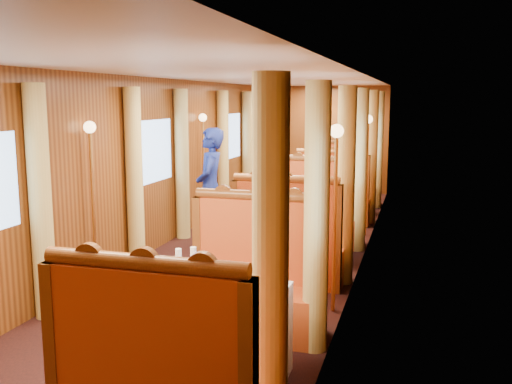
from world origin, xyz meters
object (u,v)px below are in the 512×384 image
at_px(rose_vase_far, 340,165).
at_px(banquette_mid_fwd, 288,249).
at_px(banquette_mid_aft, 318,216).
at_px(steward, 211,188).
at_px(banquette_far_aft, 347,184).
at_px(table_mid, 305,234).
at_px(table_far, 340,194).
at_px(teapot_right, 211,286).
at_px(table_near, 217,335).
at_px(banquette_far_fwd, 332,200).
at_px(rose_vase_mid, 305,194).
at_px(teapot_back, 211,276).
at_px(teapot_left, 186,282).
at_px(banquette_near_aft, 254,288).
at_px(tea_tray, 205,290).
at_px(fruit_plate, 246,296).

bearing_deg(rose_vase_far, banquette_mid_fwd, -89.80).
height_order(banquette_mid_aft, steward, steward).
height_order(banquette_mid_fwd, banquette_far_aft, same).
xyz_separation_m(table_mid, banquette_mid_aft, (0.00, 1.01, 0.05)).
xyz_separation_m(table_far, teapot_right, (0.00, -7.12, 0.44)).
relative_size(table_near, banquette_far_fwd, 0.78).
relative_size(table_far, rose_vase_mid, 2.92).
distance_m(banquette_far_aft, teapot_right, 8.14).
xyz_separation_m(banquette_mid_fwd, teapot_back, (-0.08, -2.39, 0.39)).
height_order(table_near, banquette_mid_aft, banquette_mid_aft).
bearing_deg(table_near, teapot_back, 131.37).
xyz_separation_m(banquette_mid_aft, steward, (-1.52, -0.59, 0.47)).
xyz_separation_m(table_near, teapot_left, (-0.21, -0.11, 0.45)).
bearing_deg(rose_vase_mid, banquette_mid_fwd, -89.36).
distance_m(table_mid, banquette_mid_aft, 1.02).
distance_m(banquette_far_fwd, steward, 2.60).
relative_size(banquette_near_aft, tea_tray, 3.94).
bearing_deg(banquette_far_fwd, teapot_left, -91.96).
relative_size(teapot_left, rose_vase_mid, 0.52).
xyz_separation_m(banquette_far_fwd, rose_vase_mid, (-0.01, -2.46, 0.50)).
xyz_separation_m(banquette_near_aft, fruit_plate, (0.28, -1.16, 0.35)).
relative_size(tea_tray, steward, 0.19).
distance_m(table_far, rose_vase_far, 0.55).
bearing_deg(banquette_far_aft, banquette_mid_aft, -90.00).
relative_size(table_near, teapot_right, 6.43).
bearing_deg(table_near, table_mid, 90.00).
relative_size(banquette_mid_fwd, rose_vase_far, 3.72).
bearing_deg(teapot_right, teapot_back, 89.60).
bearing_deg(banquette_far_fwd, fruit_plate, -87.39).
relative_size(teapot_right, rose_vase_far, 0.45).
bearing_deg(banquette_mid_aft, rose_vase_far, 90.37).
distance_m(table_mid, teapot_left, 3.64).
distance_m(teapot_left, steward, 4.25).
distance_m(banquette_far_aft, tea_tray, 8.09).
relative_size(banquette_near_aft, rose_vase_far, 3.72).
relative_size(table_near, rose_vase_mid, 2.92).
height_order(banquette_mid_fwd, teapot_left, banquette_mid_fwd).
relative_size(teapot_left, steward, 0.11).
bearing_deg(tea_tray, rose_vase_far, 89.58).
distance_m(banquette_near_aft, banquette_mid_aft, 3.50).
relative_size(banquette_mid_aft, banquette_far_aft, 1.00).
relative_size(banquette_mid_fwd, rose_vase_mid, 3.72).
bearing_deg(rose_vase_far, teapot_right, -89.85).
distance_m(table_near, rose_vase_far, 7.02).
relative_size(teapot_back, steward, 0.09).
relative_size(tea_tray, rose_vase_mid, 0.94).
distance_m(banquette_mid_fwd, table_far, 4.51).
distance_m(banquette_mid_fwd, rose_vase_mid, 1.16).
height_order(teapot_right, rose_vase_mid, rose_vase_mid).
relative_size(banquette_mid_aft, steward, 0.75).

